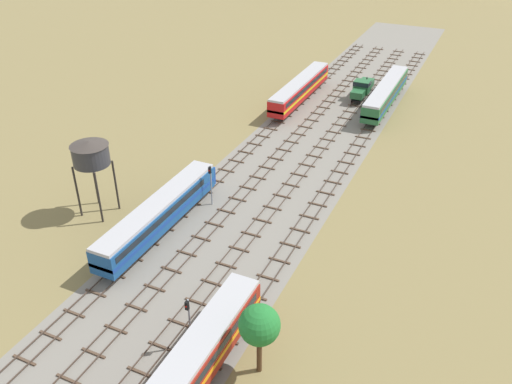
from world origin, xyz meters
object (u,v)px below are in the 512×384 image
object	(u,v)px
passenger_coach_centre_midfar	(386,93)
diesel_railcar_far_left_near	(159,213)
shunter_loco_centre_left_far	(362,87)
water_tower	(90,154)
signal_post_near	(211,180)
signal_post_nearest	(189,318)
passenger_coach_far_left_mid	(300,88)
passenger_coach_centre_nearest	(180,381)

from	to	relation	value
passenger_coach_centre_midfar	diesel_railcar_far_left_near	bearing A→B (deg)	-106.47
shunter_loco_centre_left_far	water_tower	bearing A→B (deg)	-110.20
diesel_railcar_far_left_near	water_tower	distance (m)	10.25
passenger_coach_centre_midfar	signal_post_near	world-z (taller)	signal_post_near
diesel_railcar_far_left_near	shunter_loco_centre_left_far	size ratio (longest dim) A/B	2.42
diesel_railcar_far_left_near	signal_post_nearest	bearing A→B (deg)	-48.02
water_tower	passenger_coach_far_left_mid	bearing A→B (deg)	78.43
passenger_coach_far_left_mid	signal_post_nearest	xyz separation A→B (m)	(11.73, -56.66, 0.73)
passenger_coach_centre_midfar	water_tower	world-z (taller)	water_tower
passenger_coach_centre_nearest	signal_post_nearest	bearing A→B (deg)	114.31
shunter_loco_centre_left_far	passenger_coach_centre_midfar	bearing A→B (deg)	-27.02
shunter_loco_centre_left_far	signal_post_near	bearing A→B (deg)	-99.41
shunter_loco_centre_left_far	signal_post_nearest	distance (m)	63.12
passenger_coach_far_left_mid	water_tower	world-z (taller)	water_tower
shunter_loco_centre_left_far	water_tower	distance (m)	53.08
diesel_railcar_far_left_near	signal_post_nearest	size ratio (longest dim) A/B	3.90
passenger_coach_centre_nearest	passenger_coach_centre_midfar	bearing A→B (deg)	90.00
shunter_loco_centre_left_far	diesel_railcar_far_left_near	bearing A→B (deg)	-100.63
passenger_coach_far_left_mid	shunter_loco_centre_left_far	bearing A→B (deg)	34.27
diesel_railcar_far_left_near	passenger_coach_far_left_mid	size ratio (longest dim) A/B	0.93
passenger_coach_centre_nearest	water_tower	world-z (taller)	water_tower
shunter_loco_centre_left_far	signal_post_nearest	world-z (taller)	signal_post_nearest
passenger_coach_centre_midfar	signal_post_nearest	distance (m)	60.71
shunter_loco_centre_left_far	signal_post_near	distance (m)	43.08
signal_post_nearest	diesel_railcar_far_left_near	bearing A→B (deg)	131.98
diesel_railcar_far_left_near	passenger_coach_centre_midfar	world-z (taller)	same
diesel_railcar_far_left_near	signal_post_near	distance (m)	7.94
passenger_coach_centre_nearest	shunter_loco_centre_left_far	bearing A→B (deg)	93.93
diesel_railcar_far_left_near	passenger_coach_far_left_mid	bearing A→B (deg)	90.00
passenger_coach_centre_midfar	water_tower	bearing A→B (deg)	-115.93
passenger_coach_centre_nearest	signal_post_near	bearing A→B (deg)	114.48
passenger_coach_centre_nearest	passenger_coach_far_left_mid	world-z (taller)	same
passenger_coach_far_left_mid	water_tower	bearing A→B (deg)	-101.57
passenger_coach_centre_nearest	signal_post_nearest	xyz separation A→B (m)	(-2.35, 5.19, 0.73)
signal_post_nearest	signal_post_near	distance (m)	22.62
passenger_coach_far_left_mid	signal_post_near	xyz separation A→B (m)	(2.35, -36.08, 0.76)
water_tower	passenger_coach_centre_midfar	bearing A→B (deg)	64.07
shunter_loco_centre_left_far	water_tower	world-z (taller)	water_tower
diesel_railcar_far_left_near	passenger_coach_centre_midfar	xyz separation A→B (m)	(14.08, 47.62, 0.02)
passenger_coach_centre_midfar	passenger_coach_far_left_mid	bearing A→B (deg)	-164.13
water_tower	signal_post_near	world-z (taller)	water_tower
passenger_coach_centre_nearest	water_tower	xyz separation A→B (m)	(-22.91, 18.73, 5.15)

